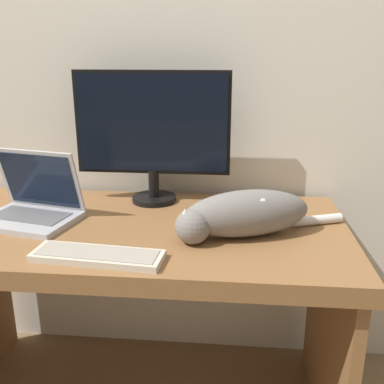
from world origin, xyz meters
TOP-DOWN VIEW (x-y plane):
  - wall_back at (0.00, 0.79)m, footprint 6.40×0.06m
  - desk at (0.00, 0.36)m, footprint 1.44×0.73m
  - monitor at (0.03, 0.62)m, footprint 0.59×0.17m
  - laptop at (-0.36, 0.38)m, footprint 0.36×0.30m
  - external_keyboard at (-0.05, 0.10)m, footprint 0.38×0.15m
  - cat at (0.37, 0.31)m, footprint 0.55×0.30m

SIDE VIEW (x-z plane):
  - desk at x=0.00m, z-range 0.22..0.97m
  - external_keyboard at x=-0.05m, z-range 0.75..0.77m
  - laptop at x=-0.36m, z-range 0.68..0.92m
  - cat at x=0.37m, z-range 0.75..0.90m
  - monitor at x=0.03m, z-range 0.78..1.28m
  - wall_back at x=0.00m, z-range 0.00..2.60m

